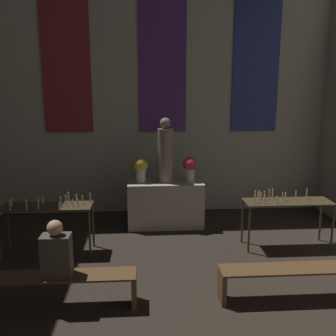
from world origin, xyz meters
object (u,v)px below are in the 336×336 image
object	(u,v)px
altar	(165,203)
candle_rack_right	(287,206)
candle_rack_left	(47,211)
flower_vase_right	(190,167)
person_seated	(56,252)
statue	(165,153)
flower_vase_left	(141,168)
pew_back_right	(292,276)
pew_back_left	(60,284)

from	to	relation	value
altar	candle_rack_right	size ratio (longest dim) A/B	1.00
altar	candle_rack_left	world-z (taller)	candle_rack_left
flower_vase_right	person_seated	distance (m)	3.51
statue	candle_rack_right	bearing A→B (deg)	-30.45
altar	statue	size ratio (longest dim) A/B	1.18
flower_vase_left	candle_rack_right	size ratio (longest dim) A/B	0.33
flower_vase_left	candle_rack_left	bearing A→B (deg)	-142.39
altar	flower_vase_right	xyz separation A→B (m)	(0.49, 0.00, 0.74)
statue	candle_rack_left	distance (m)	2.49
flower_vase_right	candle_rack_left	world-z (taller)	flower_vase_right
flower_vase_right	candle_rack_right	size ratio (longest dim) A/B	0.33
flower_vase_right	candle_rack_left	xyz separation A→B (m)	(-2.53, -1.20, -0.45)
pew_back_right	person_seated	xyz separation A→B (m)	(-3.02, -0.00, 0.43)
altar	statue	xyz separation A→B (m)	(0.00, 0.00, 1.04)
statue	person_seated	distance (m)	3.32
candle_rack_left	altar	bearing A→B (deg)	30.40
flower_vase_left	candle_rack_left	size ratio (longest dim) A/B	0.33
statue	flower_vase_right	bearing A→B (deg)	0.00
statue	flower_vase_right	distance (m)	0.58
altar	pew_back_left	world-z (taller)	altar
flower_vase_right	pew_back_left	world-z (taller)	flower_vase_right
flower_vase_left	flower_vase_right	world-z (taller)	same
altar	pew_back_left	xyz separation A→B (m)	(-1.50, -2.85, -0.14)
statue	pew_back_right	world-z (taller)	statue
flower_vase_left	pew_back_left	bearing A→B (deg)	-109.63
statue	pew_back_right	size ratio (longest dim) A/B	0.66
candle_rack_right	pew_back_right	world-z (taller)	candle_rack_right
altar	flower_vase_right	size ratio (longest dim) A/B	3.07
altar	candle_rack_right	distance (m)	2.38
flower_vase_left	pew_back_right	xyz separation A→B (m)	(1.99, -2.85, -0.87)
flower_vase_right	person_seated	world-z (taller)	flower_vase_right
altar	person_seated	distance (m)	3.24
person_seated	flower_vase_right	bearing A→B (deg)	54.87
altar	flower_vase_right	distance (m)	0.88
candle_rack_left	person_seated	xyz separation A→B (m)	(0.52, -1.65, 0.01)
person_seated	altar	bearing A→B (deg)	61.95
pew_back_right	candle_rack_right	bearing A→B (deg)	72.20
flower_vase_left	candle_rack_left	xyz separation A→B (m)	(-1.56, -1.20, -0.45)
pew_back_left	person_seated	size ratio (longest dim) A/B	2.66
person_seated	candle_rack_right	bearing A→B (deg)	24.96
pew_back_right	pew_back_left	bearing A→B (deg)	180.00
flower_vase_left	pew_back_left	size ratio (longest dim) A/B	0.25
statue	pew_back_left	xyz separation A→B (m)	(-1.50, -2.85, -1.18)
flower_vase_right	candle_rack_right	bearing A→B (deg)	-37.70
pew_back_left	flower_vase_left	bearing A→B (deg)	70.37
flower_vase_right	pew_back_right	world-z (taller)	flower_vase_right
candle_rack_right	flower_vase_left	bearing A→B (deg)	154.62
flower_vase_left	pew_back_right	size ratio (longest dim) A/B	0.25
statue	pew_back_right	xyz separation A→B (m)	(1.50, -2.85, -1.18)
flower_vase_left	pew_back_right	distance (m)	3.59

